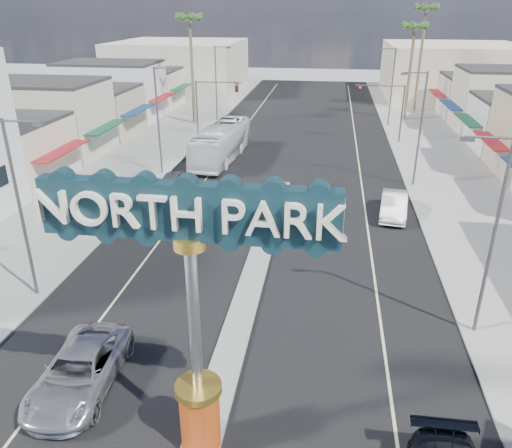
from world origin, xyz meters
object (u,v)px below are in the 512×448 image
(traffic_signal_right, at_px, (385,102))
(streetlight_r_mid, at_px, (419,124))
(palm_right_far, at_px, (426,14))
(city_bus, at_px, (221,143))
(streetlight_l_near, at_px, (22,203))
(gateway_sign, at_px, (193,295))
(car_parked_left, at_px, (171,182))
(streetlight_r_far, at_px, (391,83))
(palm_right_mid, at_px, (415,31))
(traffic_signal_left, at_px, (213,97))
(streetlight_l_far, at_px, (217,80))
(car_parked_right, at_px, (394,205))
(streetlight_r_near, at_px, (491,230))
(streetlight_l_mid, at_px, (160,116))
(suv_left, at_px, (80,371))
(palm_left_far, at_px, (190,24))

(traffic_signal_right, bearing_deg, streetlight_r_mid, -84.90)
(palm_right_far, distance_m, city_bus, 36.02)
(streetlight_l_near, bearing_deg, gateway_sign, -37.55)
(gateway_sign, relative_size, car_parked_left, 2.20)
(streetlight_l_near, xyz_separation_m, car_parked_left, (1.94, 15.95, -4.36))
(streetlight_r_far, xyz_separation_m, city_bus, (-16.81, -16.92, -3.41))
(streetlight_l_near, height_order, palm_right_mid, palm_right_mid)
(streetlight_r_far, bearing_deg, traffic_signal_left, -157.80)
(streetlight_l_far, xyz_separation_m, streetlight_r_mid, (20.87, -22.00, 0.00))
(streetlight_l_near, bearing_deg, car_parked_left, 83.07)
(streetlight_l_near, xyz_separation_m, palm_right_far, (25.43, 52.00, 7.32))
(traffic_signal_right, distance_m, palm_right_far, 20.59)
(streetlight_r_far, height_order, city_bus, streetlight_r_far)
(gateway_sign, height_order, palm_right_far, palm_right_far)
(gateway_sign, distance_m, streetlight_l_near, 13.19)
(traffic_signal_right, relative_size, streetlight_l_near, 0.67)
(traffic_signal_left, distance_m, car_parked_left, 18.41)
(traffic_signal_right, xyz_separation_m, streetlight_r_mid, (1.25, -13.99, 0.79))
(palm_right_far, relative_size, car_parked_right, 2.86)
(palm_right_mid, height_order, palm_right_far, palm_right_far)
(traffic_signal_left, relative_size, traffic_signal_right, 1.00)
(streetlight_l_far, xyz_separation_m, streetlight_r_far, (20.87, 0.00, 0.00))
(streetlight_l_near, height_order, city_bus, streetlight_l_near)
(streetlight_l_far, xyz_separation_m, streetlight_r_near, (20.87, -42.00, 0.00))
(traffic_signal_left, distance_m, streetlight_r_mid, 24.11)
(streetlight_l_mid, bearing_deg, gateway_sign, -69.58)
(streetlight_r_near, height_order, streetlight_r_far, same)
(traffic_signal_left, relative_size, car_parked_left, 1.44)
(traffic_signal_right, height_order, suv_left, traffic_signal_right)
(traffic_signal_left, xyz_separation_m, palm_right_mid, (22.18, 12.01, 6.33))
(traffic_signal_right, xyz_separation_m, streetlight_l_mid, (-19.62, -13.99, 0.79))
(suv_left, bearing_deg, car_parked_left, 95.76)
(gateway_sign, xyz_separation_m, streetlight_r_far, (10.43, 50.02, -0.86))
(palm_right_mid, bearing_deg, streetlight_l_far, -170.31)
(streetlight_r_near, distance_m, city_bus, 30.38)
(streetlight_l_far, distance_m, city_bus, 17.73)
(suv_left, height_order, city_bus, city_bus)
(gateway_sign, relative_size, palm_right_far, 0.65)
(gateway_sign, relative_size, streetlight_r_mid, 1.02)
(gateway_sign, height_order, palm_left_far, palm_left_far)
(streetlight_l_far, height_order, streetlight_r_near, same)
(streetlight_r_near, xyz_separation_m, car_parked_left, (-18.93, 15.95, -4.36))
(traffic_signal_right, relative_size, palm_right_far, 0.43)
(streetlight_r_mid, distance_m, suv_left, 30.64)
(car_parked_right, bearing_deg, streetlight_l_mid, 167.60)
(streetlight_l_near, height_order, palm_right_far, palm_right_far)
(streetlight_r_far, relative_size, palm_right_mid, 0.74)
(streetlight_l_near, distance_m, suv_left, 9.00)
(car_parked_right, bearing_deg, car_parked_left, 178.29)
(gateway_sign, xyz_separation_m, palm_right_far, (15.00, 60.02, 6.46))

